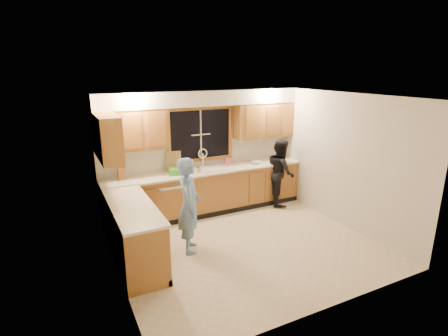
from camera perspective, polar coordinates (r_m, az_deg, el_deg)
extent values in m
plane|color=beige|center=(6.15, 3.42, -12.34)|extent=(4.20, 4.20, 0.00)
plane|color=white|center=(5.43, 3.87, 11.58)|extent=(4.20, 4.20, 0.00)
plane|color=silver|center=(7.31, -3.81, 2.80)|extent=(4.20, 0.00, 4.20)
plane|color=silver|center=(5.00, -17.77, -4.24)|extent=(0.00, 3.80, 3.80)
plane|color=silver|center=(6.92, 18.89, 1.20)|extent=(0.00, 3.80, 3.80)
cube|color=#A66C30|center=(7.28, -2.78, -3.91)|extent=(4.20, 0.60, 0.88)
cube|color=#A66C30|center=(5.68, -14.62, -10.40)|extent=(0.60, 1.90, 0.88)
cube|color=#EDE5C7|center=(7.12, -2.78, -0.46)|extent=(4.20, 0.63, 0.04)
cube|color=#EDE5C7|center=(5.50, -14.80, -6.07)|extent=(0.63, 1.90, 0.04)
cube|color=#A66C30|center=(6.63, -14.84, 6.01)|extent=(1.35, 0.33, 0.75)
cube|color=#A66C30|center=(7.71, 6.49, 7.78)|extent=(1.35, 0.33, 0.75)
cube|color=#A66C30|center=(5.95, -18.40, 4.63)|extent=(0.33, 0.90, 0.75)
cube|color=silver|center=(6.98, -3.42, 11.33)|extent=(4.20, 0.35, 0.30)
cube|color=black|center=(7.23, -3.85, 5.49)|extent=(1.30, 0.01, 1.00)
cube|color=#A66C30|center=(7.15, -3.90, 9.70)|extent=(1.44, 0.03, 0.07)
cube|color=#A66C30|center=(7.34, -3.74, 1.37)|extent=(1.44, 0.03, 0.07)
cube|color=#A66C30|center=(7.00, -9.02, 4.97)|extent=(0.07, 0.03, 1.00)
cube|color=#A66C30|center=(7.51, 1.03, 5.91)|extent=(0.07, 0.03, 1.00)
cube|color=white|center=(7.12, -2.84, -0.20)|extent=(0.86, 0.52, 0.03)
cube|color=white|center=(7.07, -4.38, -1.11)|extent=(0.38, 0.42, 0.18)
cube|color=white|center=(7.23, -1.30, -0.68)|extent=(0.38, 0.42, 0.18)
cylinder|color=silver|center=(7.26, -3.49, 1.33)|extent=(0.04, 0.04, 0.28)
torus|color=silver|center=(7.23, -3.50, 2.41)|extent=(0.21, 0.03, 0.21)
cube|color=white|center=(7.00, -9.15, -5.17)|extent=(0.60, 0.56, 0.82)
cube|color=white|center=(5.18, -13.25, -12.91)|extent=(0.58, 0.75, 0.90)
imported|color=#6E99D0|center=(5.67, -5.71, -6.07)|extent=(0.54, 0.67, 1.58)
imported|color=black|center=(7.72, 9.20, -0.65)|extent=(0.77, 0.86, 1.46)
cube|color=#9E652B|center=(6.75, -16.43, -0.81)|extent=(0.14, 0.12, 0.24)
cube|color=tan|center=(7.06, -8.23, 1.11)|extent=(0.32, 0.17, 0.40)
cube|color=green|center=(6.85, -7.86, -0.54)|extent=(0.32, 0.31, 0.12)
imported|color=#F85E85|center=(7.48, 0.66, 1.32)|extent=(0.10, 0.10, 0.20)
imported|color=silver|center=(7.61, 5.22, 0.95)|extent=(0.29, 0.29, 0.05)
cylinder|color=#C4BA97|center=(6.88, -3.96, -0.42)|extent=(0.07, 0.07, 0.11)
cylinder|color=#C4BA97|center=(6.85, -4.27, -0.43)|extent=(0.07, 0.07, 0.12)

